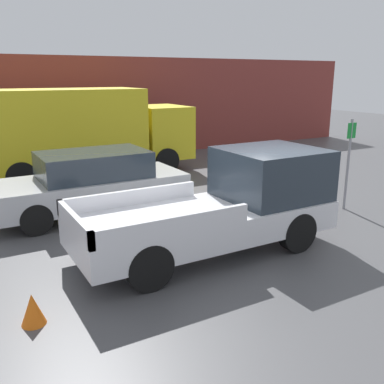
{
  "coord_description": "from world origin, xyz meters",
  "views": [
    {
      "loc": [
        -5.59,
        -7.09,
        3.51
      ],
      "look_at": [
        -1.02,
        0.85,
        1.0
      ],
      "focal_mm": 40.0,
      "sensor_mm": 36.0,
      "label": 1
    }
  ],
  "objects": [
    {
      "name": "delivery_truck",
      "position": [
        -1.79,
        7.86,
        1.67
      ],
      "size": [
        8.09,
        2.45,
        3.06
      ],
      "color": "gold",
      "rests_on": "ground"
    },
    {
      "name": "newspaper_box",
      "position": [
        2.37,
        10.47,
        0.49
      ],
      "size": [
        0.45,
        0.4,
        0.99
      ],
      "color": "#194CB2",
      "rests_on": "ground"
    },
    {
      "name": "parking_sign",
      "position": [
        3.53,
        0.47,
        1.36
      ],
      "size": [
        0.3,
        0.07,
        2.42
      ],
      "color": "gray",
      "rests_on": "ground"
    },
    {
      "name": "pickup_truck",
      "position": [
        -0.71,
        -0.15,
        0.95
      ],
      "size": [
        5.34,
        2.07,
        2.0
      ],
      "color": "silver",
      "rests_on": "ground"
    },
    {
      "name": "building_wall",
      "position": [
        0.0,
        10.8,
        2.14
      ],
      "size": [
        28.0,
        0.15,
        4.27
      ],
      "color": "brown",
      "rests_on": "ground"
    },
    {
      "name": "car",
      "position": [
        -2.52,
        3.46,
        0.83
      ],
      "size": [
        4.89,
        2.0,
        1.63
      ],
      "color": "#B7BABF",
      "rests_on": "ground"
    },
    {
      "name": "ground_plane",
      "position": [
        0.0,
        0.0,
        0.0
      ],
      "size": [
        60.0,
        60.0,
        0.0
      ],
      "primitive_type": "plane",
      "color": "#4C4C4F"
    },
    {
      "name": "traffic_cone",
      "position": [
        -4.84,
        -1.16,
        0.24
      ],
      "size": [
        0.36,
        0.36,
        0.48
      ],
      "color": "orange",
      "rests_on": "ground"
    }
  ]
}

